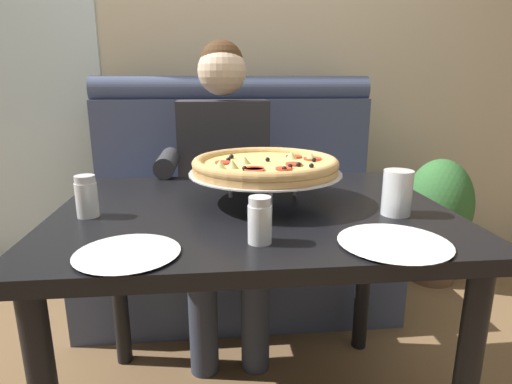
# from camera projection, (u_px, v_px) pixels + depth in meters

# --- Properties ---
(back_wall_with_window) EXTENTS (6.00, 0.12, 2.80)m
(back_wall_with_window) POSITION_uv_depth(u_px,v_px,m) (229.00, 29.00, 2.47)
(back_wall_with_window) COLOR beige
(back_wall_with_window) RESTS_ON ground_plane
(booth_bench) EXTENTS (1.48, 0.78, 1.13)m
(booth_bench) POSITION_uv_depth(u_px,v_px,m) (237.00, 221.00, 2.17)
(booth_bench) COLOR #424C6B
(booth_bench) RESTS_ON ground_plane
(dining_table) EXTENTS (1.12, 0.85, 0.75)m
(dining_table) POSITION_uv_depth(u_px,v_px,m) (252.00, 238.00, 1.25)
(dining_table) COLOR black
(dining_table) RESTS_ON ground_plane
(diner_main) EXTENTS (0.54, 0.64, 1.27)m
(diner_main) POSITION_uv_depth(u_px,v_px,m) (224.00, 174.00, 1.83)
(diner_main) COLOR #2D3342
(diner_main) RESTS_ON ground_plane
(pizza) EXTENTS (0.46, 0.46, 0.14)m
(pizza) POSITION_uv_depth(u_px,v_px,m) (265.00, 166.00, 1.25)
(pizza) COLOR silver
(pizza) RESTS_ON dining_table
(shaker_pepper_flakes) EXTENTS (0.06, 0.06, 0.11)m
(shaker_pepper_flakes) POSITION_uv_depth(u_px,v_px,m) (260.00, 223.00, 0.94)
(shaker_pepper_flakes) COLOR white
(shaker_pepper_flakes) RESTS_ON dining_table
(shaker_oregano) EXTENTS (0.06, 0.06, 0.11)m
(shaker_oregano) POSITION_uv_depth(u_px,v_px,m) (87.00, 199.00, 1.13)
(shaker_oregano) COLOR white
(shaker_oregano) RESTS_ON dining_table
(plate_near_left) EXTENTS (0.25, 0.25, 0.02)m
(plate_near_left) POSITION_uv_depth(u_px,v_px,m) (394.00, 240.00, 0.94)
(plate_near_left) COLOR white
(plate_near_left) RESTS_ON dining_table
(plate_near_right) EXTENTS (0.22, 0.22, 0.02)m
(plate_near_right) POSITION_uv_depth(u_px,v_px,m) (127.00, 250.00, 0.89)
(plate_near_right) COLOR white
(plate_near_right) RESTS_ON dining_table
(drinking_glass) EXTENTS (0.08, 0.08, 0.12)m
(drinking_glass) POSITION_uv_depth(u_px,v_px,m) (397.00, 195.00, 1.14)
(drinking_glass) COLOR silver
(drinking_glass) RESTS_ON dining_table
(patio_chair) EXTENTS (0.42, 0.42, 0.86)m
(patio_chair) POSITION_uv_depth(u_px,v_px,m) (50.00, 159.00, 3.21)
(patio_chair) COLOR black
(patio_chair) RESTS_ON ground_plane
(potted_plant) EXTENTS (0.36, 0.36, 0.70)m
(potted_plant) POSITION_uv_depth(u_px,v_px,m) (437.00, 215.00, 2.31)
(potted_plant) COLOR brown
(potted_plant) RESTS_ON ground_plane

